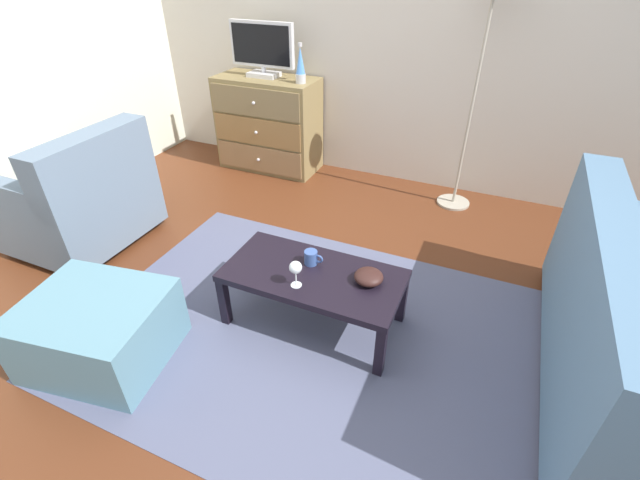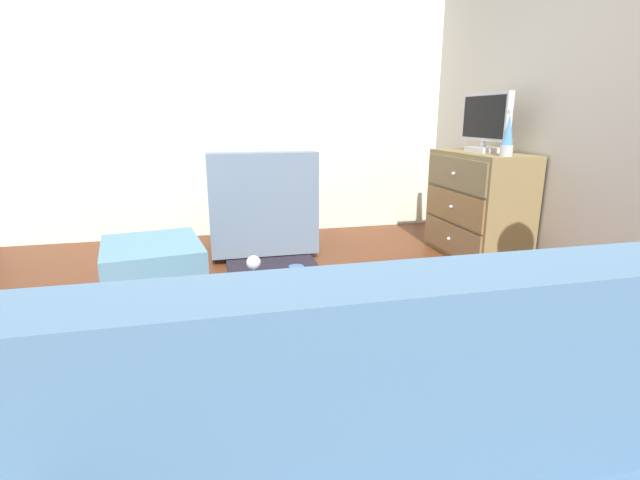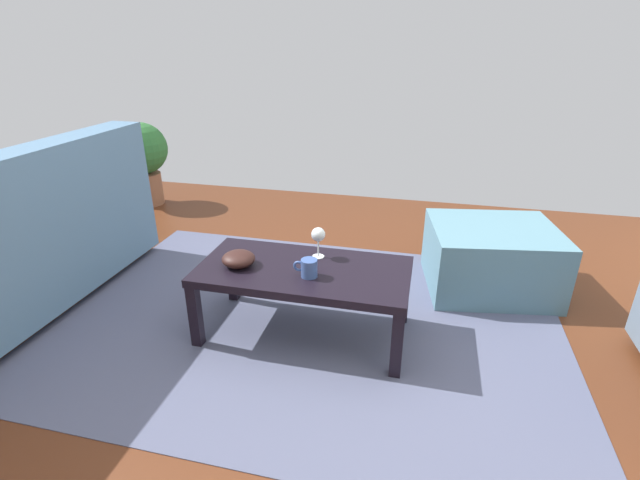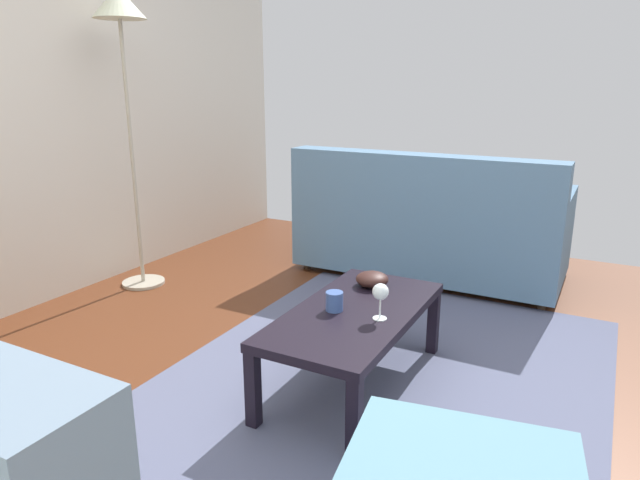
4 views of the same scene
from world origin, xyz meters
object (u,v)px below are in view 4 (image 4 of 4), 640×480
(bowl_decorative, at_px, (372,279))
(couch_large, at_px, (428,228))
(wine_glass, at_px, (381,293))
(coffee_table, at_px, (355,319))
(standing_lamp, at_px, (121,34))
(mug, at_px, (335,301))

(bowl_decorative, height_order, couch_large, couch_large)
(wine_glass, bearing_deg, couch_large, 10.55)
(coffee_table, bearing_deg, bowl_decorative, 9.04)
(standing_lamp, bearing_deg, wine_glass, -106.38)
(coffee_table, xyz_separation_m, mug, (-0.05, 0.08, 0.09))
(mug, relative_size, standing_lamp, 0.06)
(wine_glass, height_order, bowl_decorative, wine_glass)
(coffee_table, xyz_separation_m, wine_glass, (-0.04, -0.13, 0.16))
(mug, bearing_deg, couch_large, 3.43)
(coffee_table, distance_m, mug, 0.12)
(coffee_table, distance_m, couch_large, 1.63)
(mug, bearing_deg, wine_glass, -88.54)
(wine_glass, relative_size, bowl_decorative, 0.99)
(couch_large, bearing_deg, standing_lamp, 123.46)
(wine_glass, distance_m, standing_lamp, 2.33)
(couch_large, xyz_separation_m, standing_lamp, (-1.09, 1.64, 1.26))
(mug, xyz_separation_m, standing_lamp, (0.58, 1.74, 1.20))
(mug, distance_m, standing_lamp, 2.19)
(coffee_table, height_order, wine_glass, wine_glass)
(couch_large, bearing_deg, coffee_table, -173.81)
(couch_large, bearing_deg, bowl_decorative, -174.49)
(wine_glass, bearing_deg, bowl_decorative, 27.66)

